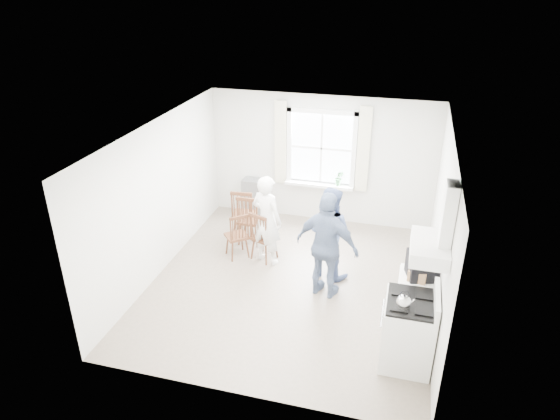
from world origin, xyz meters
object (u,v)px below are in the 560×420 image
object	(u,v)px
gas_stove	(408,331)
windsor_chair_a	(243,210)
person_mid	(329,232)
windsor_chair_b	(248,215)
person_left	(267,220)
person_right	(327,246)
stereo_stack	(423,265)
low_cabinet	(415,302)
windsor_chair_c	(238,232)

from	to	relation	value
gas_stove	windsor_chair_a	world-z (taller)	gas_stove
windsor_chair_a	person_mid	world-z (taller)	person_mid
windsor_chair_b	person_mid	world-z (taller)	person_mid
windsor_chair_a	person_left	size ratio (longest dim) A/B	0.63
gas_stove	person_right	world-z (taller)	person_right
stereo_stack	person_right	size ratio (longest dim) A/B	0.28
low_cabinet	person_left	world-z (taller)	person_left
person_mid	stereo_stack	bearing A→B (deg)	161.74
windsor_chair_b	person_left	bearing A→B (deg)	-43.59
stereo_stack	person_mid	size ratio (longest dim) A/B	0.30
windsor_chair_a	windsor_chair_c	bearing A→B (deg)	-77.38
low_cabinet	windsor_chair_b	xyz separation A→B (m)	(-3.05, 1.71, 0.17)
gas_stove	windsor_chair_b	bearing A→B (deg)	141.01
gas_stove	windsor_chair_b	size ratio (longest dim) A/B	1.11
gas_stove	windsor_chair_a	distance (m)	4.09
windsor_chair_b	person_left	world-z (taller)	person_left
gas_stove	person_left	bearing A→B (deg)	142.01
gas_stove	person_mid	size ratio (longest dim) A/B	0.70
windsor_chair_a	person_left	distance (m)	0.96
stereo_stack	windsor_chair_b	bearing A→B (deg)	150.82
gas_stove	person_mid	world-z (taller)	person_mid
stereo_stack	windsor_chair_c	xyz separation A→B (m)	(-3.11, 1.21, -0.54)
gas_stove	windsor_chair_b	distance (m)	3.84
stereo_stack	person_left	xyz separation A→B (m)	(-2.59, 1.25, -0.26)
low_cabinet	person_right	size ratio (longest dim) A/B	0.51
person_right	windsor_chair_a	bearing A→B (deg)	-21.19
stereo_stack	windsor_chair_b	world-z (taller)	stereo_stack
gas_stove	stereo_stack	distance (m)	0.92
person_left	person_right	bearing A→B (deg)	170.41
stereo_stack	windsor_chair_a	world-z (taller)	stereo_stack
windsor_chair_a	person_right	xyz separation A→B (m)	(1.85, -1.39, 0.26)
person_mid	person_left	bearing A→B (deg)	12.59
stereo_stack	gas_stove	bearing A→B (deg)	-99.02
low_cabinet	windsor_chair_b	bearing A→B (deg)	150.68
low_cabinet	person_right	xyz separation A→B (m)	(-1.38, 0.51, 0.43)
low_cabinet	stereo_stack	distance (m)	0.63
windsor_chair_a	person_left	xyz separation A→B (m)	(0.67, -0.66, 0.19)
person_mid	windsor_chair_c	bearing A→B (deg)	16.12
low_cabinet	windsor_chair_b	size ratio (longest dim) A/B	0.89
gas_stove	person_left	size ratio (longest dim) A/B	0.68
person_mid	person_right	world-z (taller)	person_right
windsor_chair_a	person_left	world-z (taller)	person_left
gas_stove	low_cabinet	size ratio (longest dim) A/B	1.24
low_cabinet	person_right	bearing A→B (deg)	159.53
windsor_chair_c	low_cabinet	bearing A→B (deg)	-21.31
person_left	windsor_chair_a	bearing A→B (deg)	-22.36
windsor_chair_c	person_left	xyz separation A→B (m)	(0.51, 0.04, 0.28)
windsor_chair_a	windsor_chair_c	world-z (taller)	windsor_chair_a
windsor_chair_c	person_right	world-z (taller)	person_right
low_cabinet	windsor_chair_b	world-z (taller)	windsor_chair_b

